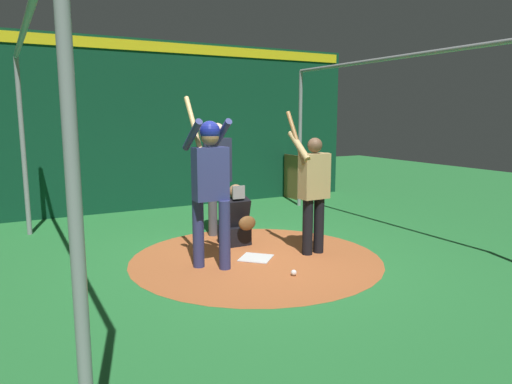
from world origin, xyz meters
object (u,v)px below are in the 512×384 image
home_plate (256,258)px  umpire (218,172)px  visitor (313,187)px  bat_rack (289,177)px  batter (210,179)px  baseball_0 (294,273)px  catcher (236,221)px

home_plate → umpire: 1.82m
home_plate → visitor: size_ratio=0.20×
home_plate → bat_rack: size_ratio=0.40×
batter → umpire: (-1.55, 0.79, -0.13)m
bat_rack → baseball_0: bearing=-31.5°
catcher → baseball_0: bearing=0.2°
umpire → baseball_0: (2.34, -0.00, -1.02)m
home_plate → baseball_0: bearing=5.1°
baseball_0 → bat_rack: bearing=148.5°
batter → visitor: 1.57m
visitor → bat_rack: 4.77m
umpire → visitor: 1.81m
baseball_0 → catcher: bearing=-179.8°
batter → baseball_0: bearing=44.8°
home_plate → visitor: (0.16, 0.85, 0.96)m
home_plate → umpire: bearing=176.9°
visitor → umpire: bearing=-156.9°
catcher → umpire: (-0.69, 0.01, 0.69)m
visitor → baseball_0: bearing=-49.6°
home_plate → batter: batter is taller
home_plate → catcher: size_ratio=0.44×
umpire → bat_rack: size_ratio=1.76×
batter → catcher: (-0.86, 0.78, -0.82)m
batter → catcher: 1.41m
batter → catcher: bearing=137.7°
batter → visitor: size_ratio=1.09×
batter → baseball_0: (0.79, 0.78, -1.14)m
home_plate → batter: bearing=-84.6°
catcher → bat_rack: (-3.24, 3.00, 0.12)m
umpire → bat_rack: bearing=130.4°
baseball_0 → batter: bearing=-135.2°
visitor → bat_rack: (-4.19, 2.23, -0.48)m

